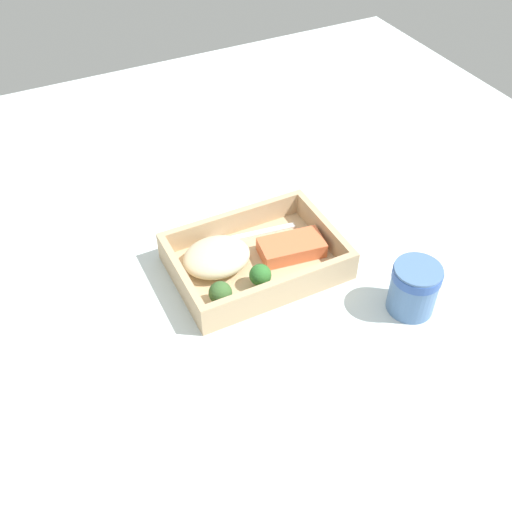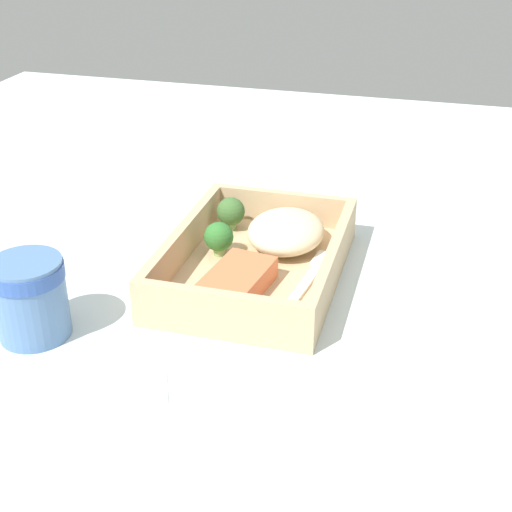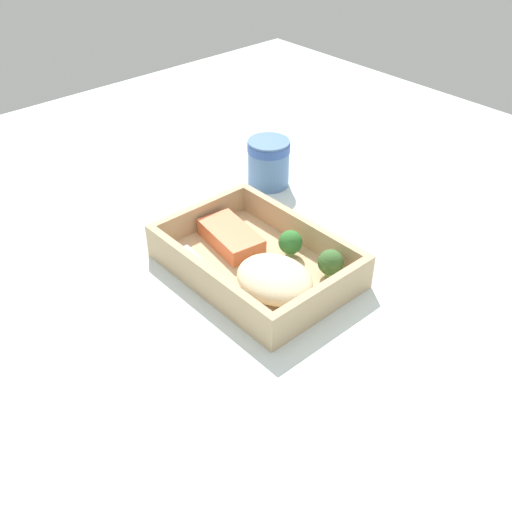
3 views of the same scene
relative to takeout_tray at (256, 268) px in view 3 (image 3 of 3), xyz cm
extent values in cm
cube|color=silver|center=(0.00, 0.00, -1.60)|extent=(160.00, 160.00, 2.00)
cube|color=tan|center=(0.00, 0.00, 0.00)|extent=(27.37, 19.23, 1.20)
cube|color=tan|center=(0.00, -9.02, 2.69)|extent=(27.37, 1.20, 4.18)
cube|color=tan|center=(0.00, 9.02, 2.69)|extent=(27.37, 1.20, 4.18)
cube|color=tan|center=(-13.08, 0.00, 2.69)|extent=(1.20, 16.83, 4.18)
cube|color=tan|center=(13.08, 0.00, 2.69)|extent=(1.20, 16.83, 4.18)
cube|color=#E56F43|center=(-6.36, 0.59, 1.89)|extent=(11.45, 7.21, 2.59)
ellipsoid|color=beige|center=(6.12, -2.12, 2.67)|extent=(11.24, 9.35, 4.13)
cylinder|color=#80A462|center=(8.98, 5.86, 1.34)|extent=(1.39, 1.39, 1.49)
sphere|color=#3C652F|center=(8.98, 5.86, 3.09)|extent=(3.65, 3.65, 3.65)
cylinder|color=#89AE66|center=(1.79, 5.12, 1.35)|extent=(1.35, 1.35, 1.49)
sphere|color=#31722E|center=(1.79, 5.12, 3.07)|extent=(3.55, 3.55, 3.55)
cube|color=white|center=(-4.16, -6.22, 0.82)|extent=(12.43, 2.83, 0.44)
cube|color=white|center=(3.66, -7.32, 0.82)|extent=(3.67, 2.65, 0.44)
cylinder|color=#5077AB|center=(-17.57, 18.64, 3.65)|extent=(7.28, 7.28, 8.50)
cylinder|color=#3356A8|center=(-17.57, 18.64, 6.74)|extent=(7.50, 7.50, 1.53)
cube|color=white|center=(-23.17, 9.20, -0.48)|extent=(13.71, 15.92, 0.24)
camera|label=1|loc=(31.95, 64.16, 69.66)|focal=42.00mm
camera|label=2|loc=(-70.19, -19.51, 41.28)|focal=50.00mm
camera|label=3|loc=(51.47, -45.95, 53.06)|focal=42.00mm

